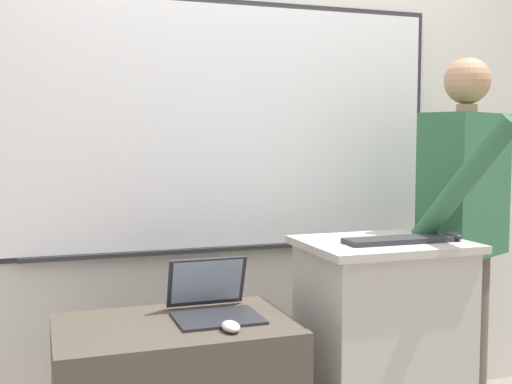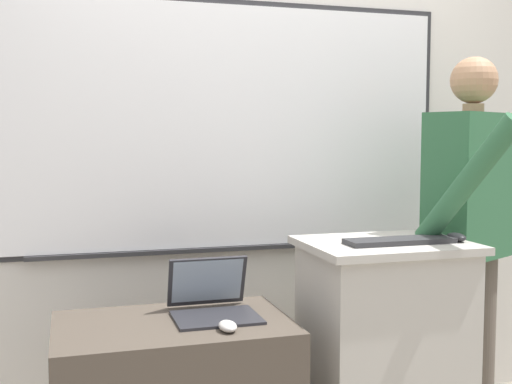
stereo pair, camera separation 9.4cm
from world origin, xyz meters
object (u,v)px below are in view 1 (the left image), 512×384
at_px(laptop, 212,298).
at_px(computer_mouse_by_keyboard, 453,236).
at_px(lectern_podium, 381,358).
at_px(person_presenter, 465,221).
at_px(computer_mouse_by_laptop, 231,326).
at_px(wireless_keyboard, 398,240).

distance_m(laptop, computer_mouse_by_keyboard, 0.98).
bearing_deg(computer_mouse_by_keyboard, lectern_podium, 162.69).
height_order(lectern_podium, laptop, lectern_podium).
distance_m(person_presenter, computer_mouse_by_keyboard, 0.34).
bearing_deg(computer_mouse_by_keyboard, computer_mouse_by_laptop, -174.06).
relative_size(person_presenter, computer_mouse_by_keyboard, 17.08).
distance_m(computer_mouse_by_laptop, computer_mouse_by_keyboard, 0.98).
distance_m(person_presenter, wireless_keyboard, 0.52).
bearing_deg(lectern_podium, computer_mouse_by_keyboard, -17.31).
relative_size(lectern_podium, computer_mouse_by_keyboard, 9.56).
bearing_deg(computer_mouse_by_laptop, computer_mouse_by_keyboard, 5.94).
bearing_deg(lectern_podium, wireless_keyboard, -65.86).
height_order(wireless_keyboard, computer_mouse_by_keyboard, computer_mouse_by_keyboard).
height_order(lectern_podium, computer_mouse_by_laptop, lectern_podium).
height_order(person_presenter, computer_mouse_by_keyboard, person_presenter).
xyz_separation_m(lectern_podium, computer_mouse_by_laptop, (-0.68, -0.18, 0.25)).
relative_size(wireless_keyboard, computer_mouse_by_keyboard, 4.29).
xyz_separation_m(lectern_podium, wireless_keyboard, (0.03, -0.06, 0.49)).
xyz_separation_m(person_presenter, computer_mouse_by_keyboard, (-0.23, -0.24, -0.02)).
bearing_deg(wireless_keyboard, lectern_podium, 114.14).
height_order(lectern_podium, computer_mouse_by_keyboard, computer_mouse_by_keyboard).
bearing_deg(person_presenter, computer_mouse_by_keyboard, -160.37).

